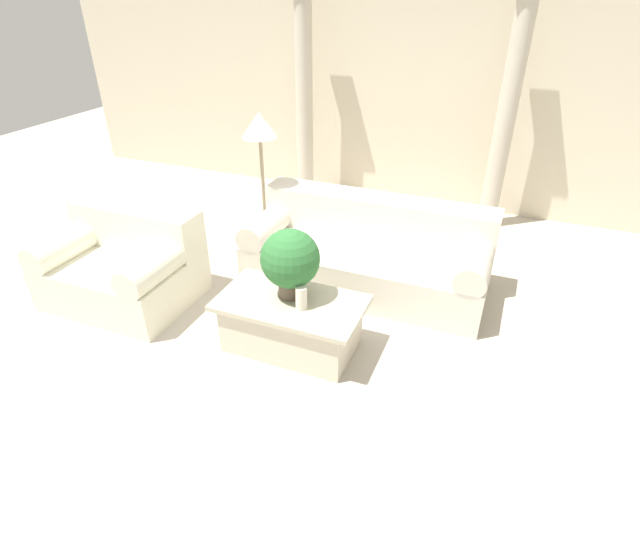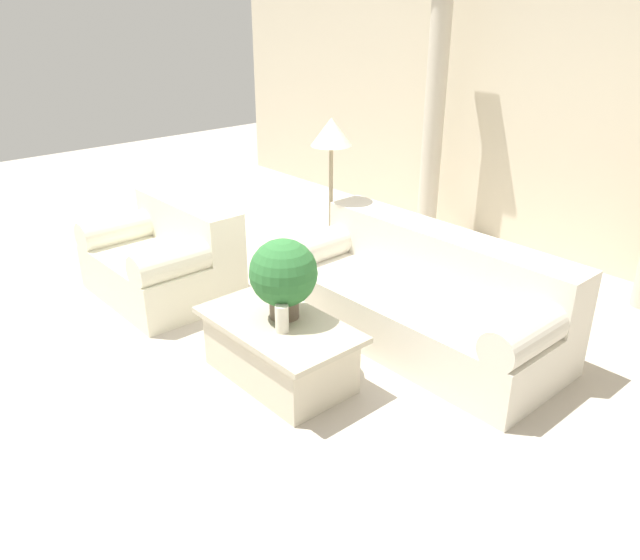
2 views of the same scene
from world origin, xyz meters
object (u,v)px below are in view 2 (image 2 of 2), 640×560
at_px(loveseat, 167,257).
at_px(coffee_table, 279,349).
at_px(potted_plant, 283,275).
at_px(sofa_long, 422,298).
at_px(floor_lamp, 331,147).

bearing_deg(loveseat, coffee_table, -3.82).
height_order(loveseat, potted_plant, potted_plant).
relative_size(sofa_long, coffee_table, 1.97).
distance_m(sofa_long, loveseat, 2.34).
xyz_separation_m(loveseat, coffee_table, (1.79, -0.12, -0.12)).
xyz_separation_m(loveseat, floor_lamp, (0.86, 1.23, 0.96)).
relative_size(potted_plant, floor_lamp, 0.37).
height_order(coffee_table, potted_plant, potted_plant).
height_order(coffee_table, floor_lamp, floor_lamp).
distance_m(loveseat, floor_lamp, 1.78).
height_order(sofa_long, loveseat, same).
bearing_deg(coffee_table, potted_plant, 110.96).
relative_size(sofa_long, loveseat, 1.77).
bearing_deg(floor_lamp, loveseat, -125.04).
relative_size(loveseat, potted_plant, 2.29).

